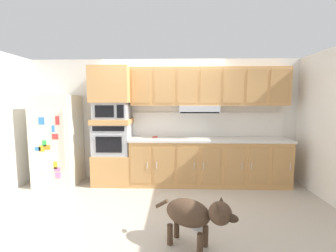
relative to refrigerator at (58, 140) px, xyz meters
name	(u,v)px	position (x,y,z in m)	size (l,w,h in m)	color
ground_plane	(160,199)	(2.07, -0.68, -0.88)	(9.60, 9.60, 0.00)	#B2A899
back_kitchen_wall	(163,120)	(2.07, 0.43, 0.37)	(6.20, 0.12, 2.50)	silver
side_panel_right	(335,126)	(4.87, -0.68, 0.37)	(0.12, 7.10, 2.50)	white
refrigerator	(58,140)	(0.00, 0.00, 0.00)	(0.76, 0.73, 1.76)	silver
oven_base_cabinet	(114,168)	(1.08, 0.07, -0.58)	(0.74, 0.62, 0.60)	tan
built_in_oven	(113,139)	(1.08, 0.07, 0.02)	(0.70, 0.62, 0.60)	#A8AAAF
appliance_mid_shelf	(112,121)	(1.08, 0.07, 0.37)	(0.74, 0.62, 0.10)	tan
microwave	(112,111)	(1.08, 0.07, 0.58)	(0.64, 0.54, 0.32)	#A8AAAF
appliance_upper_cabinet	(111,85)	(1.08, 0.07, 1.08)	(0.74, 0.62, 0.68)	tan
lower_cabinet_run	(208,162)	(2.98, 0.07, -0.44)	(3.06, 0.63, 0.88)	tan
countertop_slab	(209,139)	(2.98, 0.07, 0.02)	(3.10, 0.64, 0.04)	beige
backsplash_panel	(207,124)	(2.98, 0.36, 0.29)	(3.10, 0.02, 0.50)	silver
upper_cabinet_with_hood	(208,88)	(2.97, 0.19, 1.02)	(3.06, 0.48, 0.88)	tan
screwdriver	(155,137)	(1.92, 0.12, 0.05)	(0.16, 0.16, 0.03)	red
dog	(195,214)	(2.55, -1.96, -0.48)	(0.91, 0.55, 0.62)	#473323
dog_food_bowl	(198,225)	(2.63, -1.53, -0.85)	(0.20, 0.20, 0.06)	#B2B7BC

